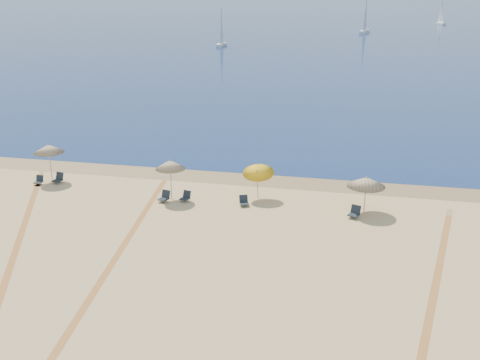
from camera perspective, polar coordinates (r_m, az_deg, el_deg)
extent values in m
plane|color=#0C2151|center=(237.57, 10.67, 16.06)|extent=(500.00, 500.00, 0.00)
plane|color=olive|center=(38.96, 1.21, 0.12)|extent=(500.00, 500.00, 0.00)
cylinder|color=gray|center=(40.35, -18.59, 1.58)|extent=(0.05, 0.05, 2.42)
cone|color=beige|center=(40.06, -18.75, 3.02)|extent=(2.00, 2.00, 0.55)
sphere|color=gray|center=(39.98, -18.80, 3.43)|extent=(0.08, 0.08, 0.08)
cylinder|color=gray|center=(35.33, -6.98, -0.05)|extent=(0.05, 0.05, 2.38)
cone|color=beige|center=(35.00, -7.05, 1.56)|extent=(1.85, 1.85, 0.55)
sphere|color=gray|center=(34.91, -7.07, 2.03)|extent=(0.08, 0.08, 0.08)
cylinder|color=gray|center=(34.95, 1.77, -0.40)|extent=(0.05, 0.63, 2.09)
cone|color=yellow|center=(34.90, 1.86, 1.12)|extent=(1.97, 2.04, 1.06)
sphere|color=gray|center=(34.80, 1.86, 1.59)|extent=(0.08, 0.08, 0.08)
cylinder|color=gray|center=(33.85, 12.51, -1.57)|extent=(0.05, 0.05, 2.04)
cone|color=beige|center=(33.56, 12.61, -0.18)|extent=(2.25, 2.25, 0.55)
sphere|color=gray|center=(33.46, 12.65, 0.30)|extent=(0.08, 0.08, 0.08)
cube|color=black|center=(40.12, -19.68, -0.23)|extent=(0.50, 0.50, 0.05)
cube|color=black|center=(40.25, -19.55, 0.17)|extent=(0.50, 0.19, 0.44)
cylinder|color=#A5A5AD|center=(40.11, -20.04, -0.41)|extent=(0.02, 0.02, 0.16)
cylinder|color=#A5A5AD|center=(39.91, -19.56, -0.45)|extent=(0.02, 0.02, 0.16)
cube|color=black|center=(39.99, -17.96, -0.06)|extent=(0.69, 0.69, 0.05)
cube|color=black|center=(40.10, -17.73, 0.40)|extent=(0.61, 0.33, 0.51)
cylinder|color=#A5A5AD|center=(40.00, -18.33, -0.24)|extent=(0.03, 0.03, 0.19)
cylinder|color=#A5A5AD|center=(39.70, -17.84, -0.33)|extent=(0.03, 0.03, 0.19)
cube|color=black|center=(35.17, -7.73, -1.93)|extent=(0.70, 0.70, 0.05)
cube|color=black|center=(35.29, -7.49, -1.41)|extent=(0.60, 0.36, 0.50)
cylinder|color=#A5A5AD|center=(35.14, -8.13, -2.12)|extent=(0.02, 0.02, 0.18)
cylinder|color=#A5A5AD|center=(34.90, -7.53, -2.25)|extent=(0.02, 0.02, 0.18)
cube|color=black|center=(35.10, -5.60, -1.90)|extent=(0.66, 0.66, 0.05)
cube|color=black|center=(35.21, -5.37, -1.42)|extent=(0.56, 0.34, 0.47)
cylinder|color=#A5A5AD|center=(35.08, -5.97, -2.08)|extent=(0.02, 0.02, 0.17)
cylinder|color=#A5A5AD|center=(34.85, -5.41, -2.21)|extent=(0.02, 0.02, 0.17)
cube|color=black|center=(34.22, 0.43, -2.39)|extent=(0.68, 0.68, 0.05)
cube|color=black|center=(34.37, 0.35, -1.88)|extent=(0.55, 0.37, 0.46)
cylinder|color=#A5A5AD|center=(34.05, 0.03, -2.66)|extent=(0.02, 0.02, 0.17)
cylinder|color=#A5A5AD|center=(34.12, 0.71, -2.61)|extent=(0.02, 0.02, 0.17)
cube|color=black|center=(33.20, 11.39, -3.47)|extent=(0.74, 0.74, 0.05)
cube|color=black|center=(33.35, 11.60, -2.92)|extent=(0.61, 0.41, 0.51)
cylinder|color=#A5A5AD|center=(33.12, 11.01, -3.68)|extent=(0.02, 0.02, 0.19)
cylinder|color=#A5A5AD|center=(32.97, 11.73, -3.84)|extent=(0.02, 0.02, 0.19)
cube|color=white|center=(120.95, -1.88, 13.48)|extent=(1.38, 5.05, 0.55)
cylinder|color=gray|center=(120.63, -1.90, 15.16)|extent=(0.11, 0.11, 7.31)
cube|color=white|center=(155.33, 12.43, 14.41)|extent=(2.75, 6.44, 0.68)
cylinder|color=gray|center=(155.04, 12.56, 16.04)|extent=(0.14, 0.14, 9.09)
cube|color=white|center=(192.11, 19.55, 14.65)|extent=(2.93, 5.06, 0.54)
cylinder|color=gray|center=(191.92, 19.67, 15.68)|extent=(0.11, 0.11, 7.17)
plane|color=tan|center=(26.53, -14.12, -10.30)|extent=(31.19, 31.19, 0.00)
plane|color=tan|center=(27.44, -13.40, -9.18)|extent=(31.19, 31.19, 0.00)
plane|color=tan|center=(22.70, 17.92, -16.29)|extent=(32.88, 32.88, 0.00)
plane|color=tan|center=(23.61, 18.22, -14.80)|extent=(32.88, 32.88, 0.00)
plane|color=tan|center=(29.78, -22.06, -7.77)|extent=(37.11, 37.11, 0.00)
plane|color=tan|center=(30.75, -21.76, -6.85)|extent=(37.11, 37.11, 0.00)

